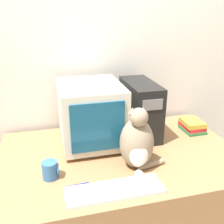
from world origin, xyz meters
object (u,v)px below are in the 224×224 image
keyboard (115,190)px  book_stack (192,126)px  crt_monitor (91,114)px  mug (50,170)px  pen (76,185)px  computer_tower (140,109)px  cat (137,142)px

keyboard → book_stack: (0.74, 0.54, 0.03)m
crt_monitor → keyboard: 0.58m
crt_monitor → mug: size_ratio=4.72×
keyboard → pen: size_ratio=3.76×
keyboard → mug: size_ratio=4.99×
computer_tower → cat: size_ratio=1.13×
keyboard → cat: bearing=46.0°
pen → mug: mug is taller
book_stack → mug: mug is taller
crt_monitor → cat: crt_monitor is taller
keyboard → mug: (-0.30, 0.20, 0.04)m
keyboard → mug: 0.36m
book_stack → mug: size_ratio=1.94×
computer_tower → book_stack: 0.43m
cat → pen: 0.40m
mug → pen: bearing=-39.8°
mug → keyboard: bearing=-33.2°
computer_tower → pen: 0.75m
book_stack → keyboard: bearing=-144.2°
keyboard → cat: cat is taller
cat → mug: bearing=-170.9°
book_stack → pen: 1.02m
book_stack → mug: (-1.05, -0.34, 0.01)m
pen → mug: (-0.12, 0.10, 0.05)m
crt_monitor → mug: (-0.29, -0.34, -0.16)m
crt_monitor → book_stack: size_ratio=2.43×
cat → book_stack: cat is taller
cat → pen: cat is taller
crt_monitor → book_stack: crt_monitor is taller
cat → book_stack: 0.67m
crt_monitor → computer_tower: bearing=8.3°
computer_tower → book_stack: size_ratio=2.22×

